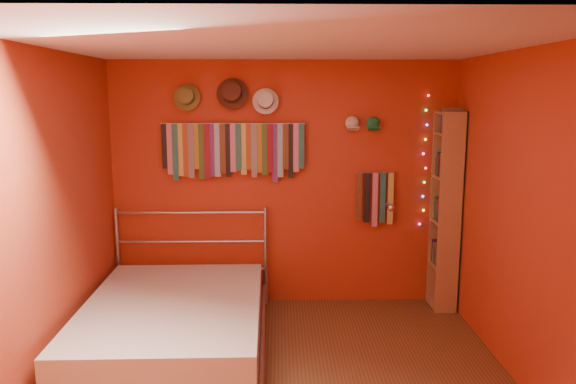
{
  "coord_description": "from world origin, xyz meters",
  "views": [
    {
      "loc": [
        -0.05,
        -3.93,
        2.17
      ],
      "look_at": [
        0.03,
        0.9,
        1.32
      ],
      "focal_mm": 35.0,
      "sensor_mm": 36.0,
      "label": 1
    }
  ],
  "objects_px": {
    "tie_rack": "(233,149)",
    "bed": "(174,324)",
    "reading_lamp": "(390,207)",
    "bookshelf": "(450,210)"
  },
  "relations": [
    {
      "from": "bookshelf",
      "to": "bed",
      "type": "relative_size",
      "value": 0.93
    },
    {
      "from": "bed",
      "to": "bookshelf",
      "type": "bearing_deg",
      "value": 19.22
    },
    {
      "from": "tie_rack",
      "to": "bookshelf",
      "type": "height_order",
      "value": "bookshelf"
    },
    {
      "from": "reading_lamp",
      "to": "bookshelf",
      "type": "xyz_separation_m",
      "value": [
        0.6,
        0.02,
        -0.04
      ]
    },
    {
      "from": "bookshelf",
      "to": "bed",
      "type": "xyz_separation_m",
      "value": [
        -2.61,
        -0.96,
        -0.78
      ]
    },
    {
      "from": "tie_rack",
      "to": "bed",
      "type": "relative_size",
      "value": 0.68
    },
    {
      "from": "reading_lamp",
      "to": "tie_rack",
      "type": "bearing_deg",
      "value": 173.81
    },
    {
      "from": "reading_lamp",
      "to": "bed",
      "type": "xyz_separation_m",
      "value": [
        -2.01,
        -0.94,
        -0.82
      ]
    },
    {
      "from": "bed",
      "to": "reading_lamp",
      "type": "bearing_deg",
      "value": 24.2
    },
    {
      "from": "tie_rack",
      "to": "bed",
      "type": "height_order",
      "value": "tie_rack"
    }
  ]
}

